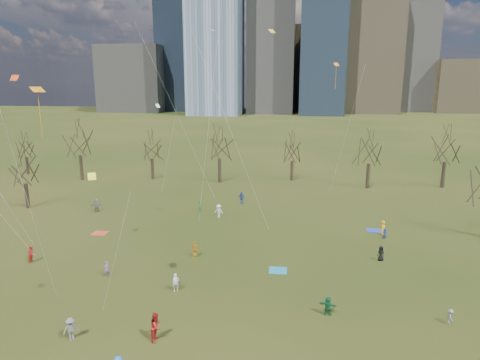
# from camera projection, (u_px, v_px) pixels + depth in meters

# --- Properties ---
(ground) EXTENTS (500.00, 500.00, 0.00)m
(ground) POSITION_uv_depth(u_px,v_px,m) (220.00, 305.00, 32.50)
(ground) COLOR black
(ground) RESTS_ON ground
(downtown_skyline) EXTENTS (212.50, 78.00, 118.00)m
(downtown_skyline) POSITION_uv_depth(u_px,v_px,m) (283.00, 38.00, 227.64)
(downtown_skyline) COLOR slate
(downtown_skyline) RESTS_ON ground
(bare_tree_row) EXTENTS (113.04, 29.80, 9.50)m
(bare_tree_row) POSITION_uv_depth(u_px,v_px,m) (260.00, 150.00, 67.12)
(bare_tree_row) COLOR black
(bare_tree_row) RESTS_ON ground
(blanket_teal) EXTENTS (1.60, 1.50, 0.03)m
(blanket_teal) POSITION_uv_depth(u_px,v_px,m) (278.00, 270.00, 38.37)
(blanket_teal) COLOR teal
(blanket_teal) RESTS_ON ground
(blanket_navy) EXTENTS (1.60, 1.50, 0.03)m
(blanket_navy) POSITION_uv_depth(u_px,v_px,m) (374.00, 231.00, 48.63)
(blanket_navy) COLOR #2341A3
(blanket_navy) RESTS_ON ground
(blanket_crimson) EXTENTS (1.60, 1.50, 0.03)m
(blanket_crimson) POSITION_uv_depth(u_px,v_px,m) (100.00, 233.00, 47.78)
(blanket_crimson) COLOR #C13D26
(blanket_crimson) RESTS_ON ground
(person_1) EXTENTS (0.65, 0.56, 1.50)m
(person_1) POSITION_uv_depth(u_px,v_px,m) (176.00, 282.00, 34.46)
(person_1) COLOR silver
(person_1) RESTS_ON ground
(person_2) EXTENTS (0.81, 1.01, 1.95)m
(person_2) POSITION_uv_depth(u_px,v_px,m) (156.00, 327.00, 27.84)
(person_2) COLOR #AD1C18
(person_2) RESTS_ON ground
(person_3) EXTENTS (0.42, 0.71, 1.09)m
(person_3) POSITION_uv_depth(u_px,v_px,m) (450.00, 316.00, 29.85)
(person_3) COLOR slate
(person_3) RESTS_ON ground
(person_4) EXTENTS (0.97, 0.53, 1.58)m
(person_4) POSITION_uv_depth(u_px,v_px,m) (195.00, 249.00, 41.16)
(person_4) COLOR orange
(person_4) RESTS_ON ground
(person_5) EXTENTS (1.40, 0.72, 1.45)m
(person_5) POSITION_uv_depth(u_px,v_px,m) (328.00, 306.00, 30.92)
(person_5) COLOR #166639
(person_5) RESTS_ON ground
(person_6) EXTENTS (0.84, 0.70, 1.47)m
(person_6) POSITION_uv_depth(u_px,v_px,m) (381.00, 253.00, 40.32)
(person_6) COLOR black
(person_6) RESTS_ON ground
(person_7) EXTENTS (0.49, 0.60, 1.40)m
(person_7) POSITION_uv_depth(u_px,v_px,m) (107.00, 269.00, 37.04)
(person_7) COLOR #9655AA
(person_7) RESTS_ON ground
(person_8) EXTENTS (0.73, 0.72, 1.18)m
(person_8) POSITION_uv_depth(u_px,v_px,m) (384.00, 234.00, 45.88)
(person_8) COLOR #2744AD
(person_8) RESTS_ON ground
(person_9) EXTENTS (1.20, 0.86, 1.68)m
(person_9) POSITION_uv_depth(u_px,v_px,m) (219.00, 211.00, 53.19)
(person_9) COLOR silver
(person_9) RESTS_ON ground
(person_11) EXTENTS (1.71, 1.29, 1.80)m
(person_11) POSITION_uv_depth(u_px,v_px,m) (96.00, 205.00, 55.41)
(person_11) COLOR slate
(person_11) RESTS_ON ground
(person_12) EXTENTS (0.67, 0.88, 1.61)m
(person_12) POSITION_uv_depth(u_px,v_px,m) (383.00, 228.00, 47.20)
(person_12) COLOR #F3A31B
(person_12) RESTS_ON ground
(person_13) EXTENTS (0.49, 0.64, 1.56)m
(person_13) POSITION_uv_depth(u_px,v_px,m) (200.00, 207.00, 55.25)
(person_13) COLOR #197036
(person_13) RESTS_ON ground
(person_14) EXTENTS (0.61, 0.78, 1.59)m
(person_14) POSITION_uv_depth(u_px,v_px,m) (32.00, 254.00, 40.02)
(person_14) COLOR #B21E19
(person_14) RESTS_ON ground
(person_15) EXTENTS (1.16, 1.10, 1.58)m
(person_15) POSITION_uv_depth(u_px,v_px,m) (71.00, 329.00, 27.91)
(person_15) COLOR slate
(person_15) RESTS_ON ground
(person_16) EXTENTS (1.10, 0.67, 1.74)m
(person_16) POSITION_uv_depth(u_px,v_px,m) (242.00, 198.00, 59.02)
(person_16) COLOR #263FA5
(person_16) RESTS_ON ground
(kites_airborne) EXTENTS (70.05, 46.05, 35.06)m
(kites_airborne) POSITION_uv_depth(u_px,v_px,m) (252.00, 103.00, 40.26)
(kites_airborne) COLOR orange
(kites_airborne) RESTS_ON ground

